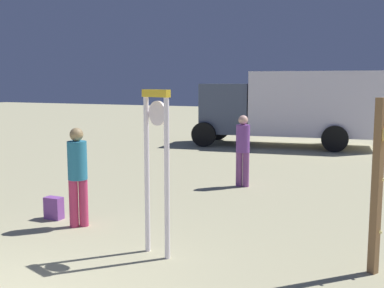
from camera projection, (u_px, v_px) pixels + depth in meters
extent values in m
cylinder|color=white|center=(147.00, 175.00, 6.42)|extent=(0.07, 0.07, 2.15)
cylinder|color=white|center=(167.00, 180.00, 6.14)|extent=(0.07, 0.07, 2.15)
cube|color=yellow|center=(156.00, 93.00, 6.14)|extent=(0.48, 0.24, 0.10)
cylinder|color=white|center=(158.00, 113.00, 6.19)|extent=(0.32, 0.15, 0.33)
cube|color=black|center=(159.00, 113.00, 6.21)|extent=(0.03, 0.02, 0.07)
cube|color=black|center=(159.00, 113.00, 6.21)|extent=(0.09, 0.04, 0.11)
cube|color=brown|center=(377.00, 187.00, 5.66)|extent=(0.14, 0.14, 2.17)
sphere|color=#F6E284|center=(381.00, 232.00, 5.67)|extent=(0.04, 0.04, 0.04)
sphere|color=#FFE187|center=(383.00, 180.00, 5.58)|extent=(0.04, 0.04, 0.04)
cylinder|color=#C73460|center=(74.00, 203.00, 7.61)|extent=(0.15, 0.15, 0.79)
cylinder|color=#C73460|center=(84.00, 203.00, 7.65)|extent=(0.15, 0.15, 0.79)
cylinder|color=teal|center=(77.00, 160.00, 7.54)|extent=(0.31, 0.31, 0.62)
sphere|color=#9D8055|center=(76.00, 135.00, 7.48)|extent=(0.22, 0.22, 0.22)
cube|color=#83489E|center=(54.00, 208.00, 8.08)|extent=(0.31, 0.18, 0.38)
cube|color=#864BA1|center=(58.00, 210.00, 8.19)|extent=(0.22, 0.04, 0.17)
cylinder|color=#844688|center=(239.00, 169.00, 10.62)|extent=(0.15, 0.15, 0.78)
cylinder|color=#844688|center=(246.00, 170.00, 10.57)|extent=(0.15, 0.15, 0.78)
cylinder|color=#7B4299|center=(243.00, 139.00, 10.50)|extent=(0.31, 0.31, 0.62)
sphere|color=#E6AE9A|center=(243.00, 120.00, 10.45)|extent=(0.22, 0.22, 0.22)
cube|color=white|center=(314.00, 103.00, 17.00)|extent=(4.74, 2.68, 2.29)
cube|color=#49546D|center=(228.00, 108.00, 17.95)|extent=(2.04, 2.23, 1.85)
cube|color=black|center=(205.00, 98.00, 18.16)|extent=(0.24, 1.70, 0.82)
cylinder|color=black|center=(218.00, 129.00, 19.29)|extent=(0.92, 0.36, 0.90)
cylinder|color=black|center=(204.00, 134.00, 17.23)|extent=(0.92, 0.36, 0.90)
cylinder|color=black|center=(335.00, 132.00, 17.96)|extent=(0.92, 0.36, 0.90)
cylinder|color=black|center=(335.00, 139.00, 15.90)|extent=(0.92, 0.36, 0.90)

